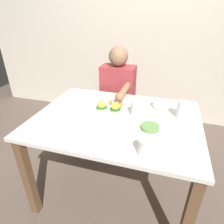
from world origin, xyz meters
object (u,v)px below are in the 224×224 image
object	(u,v)px
eggs_benedict_plate	(109,109)
side_plate	(150,129)
fork	(42,133)
coffee_mug	(146,146)
fruit_bowl	(160,104)
water_glass_far	(136,109)
diner_person	(117,95)
dining_table	(116,129)
water_glass_near	(182,111)

from	to	relation	value
eggs_benedict_plate	side_plate	bearing A→B (deg)	-27.72
eggs_benedict_plate	side_plate	xyz separation A→B (m)	(0.34, -0.18, -0.01)
fork	coffee_mug	bearing A→B (deg)	-0.78
fruit_bowl	water_glass_far	world-z (taller)	water_glass_far
eggs_benedict_plate	coffee_mug	distance (m)	0.54
eggs_benedict_plate	water_glass_far	size ratio (longest dim) A/B	2.38
coffee_mug	fork	size ratio (longest dim) A/B	0.72
diner_person	dining_table	bearing A→B (deg)	-75.77
fruit_bowl	coffee_mug	bearing A→B (deg)	-93.28
fruit_bowl	water_glass_near	bearing A→B (deg)	-40.05
dining_table	coffee_mug	size ratio (longest dim) A/B	10.76
dining_table	coffee_mug	distance (m)	0.46
eggs_benedict_plate	fruit_bowl	size ratio (longest dim) A/B	2.25
fork	diner_person	bearing A→B (deg)	74.85
fork	side_plate	distance (m)	0.70
dining_table	side_plate	world-z (taller)	side_plate
diner_person	fruit_bowl	bearing A→B (deg)	-37.07
dining_table	diner_person	world-z (taller)	diner_person
side_plate	dining_table	bearing A→B (deg)	158.34
water_glass_near	side_plate	world-z (taller)	water_glass_near
water_glass_near	fork	bearing A→B (deg)	-151.70
fruit_bowl	coffee_mug	distance (m)	0.61
dining_table	eggs_benedict_plate	size ratio (longest dim) A/B	4.44
fruit_bowl	diner_person	size ratio (longest dim) A/B	0.11
fork	fruit_bowl	bearing A→B (deg)	40.39
eggs_benedict_plate	coffee_mug	world-z (taller)	coffee_mug
dining_table	fruit_bowl	distance (m)	0.42
fruit_bowl	dining_table	bearing A→B (deg)	-138.40
coffee_mug	fork	bearing A→B (deg)	179.22
dining_table	diner_person	distance (m)	0.62
dining_table	coffee_mug	bearing A→B (deg)	-52.75
water_glass_near	diner_person	world-z (taller)	diner_person
eggs_benedict_plate	diner_person	size ratio (longest dim) A/B	0.24
water_glass_near	diner_person	size ratio (longest dim) A/B	0.11
water_glass_far	side_plate	bearing A→B (deg)	-55.12
water_glass_far	coffee_mug	bearing A→B (deg)	-72.87
fork	water_glass_near	distance (m)	0.98
eggs_benedict_plate	coffee_mug	size ratio (longest dim) A/B	2.42
fork	water_glass_far	xyz separation A→B (m)	(0.54, 0.41, 0.05)
eggs_benedict_plate	fork	xyz separation A→B (m)	(-0.32, -0.41, -0.02)
eggs_benedict_plate	water_glass_near	distance (m)	0.54
eggs_benedict_plate	side_plate	world-z (taller)	eggs_benedict_plate
coffee_mug	water_glass_near	bearing A→B (deg)	67.71
coffee_mug	water_glass_far	size ratio (longest dim) A/B	0.98
eggs_benedict_plate	coffee_mug	xyz separation A→B (m)	(0.34, -0.42, 0.03)
water_glass_near	water_glass_far	world-z (taller)	water_glass_near
coffee_mug	dining_table	bearing A→B (deg)	127.25
water_glass_far	diner_person	world-z (taller)	diner_person
side_plate	eggs_benedict_plate	bearing A→B (deg)	152.28
water_glass_near	diner_person	distance (m)	0.78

